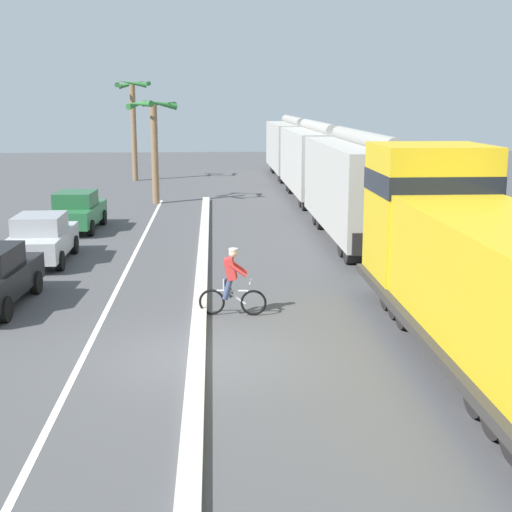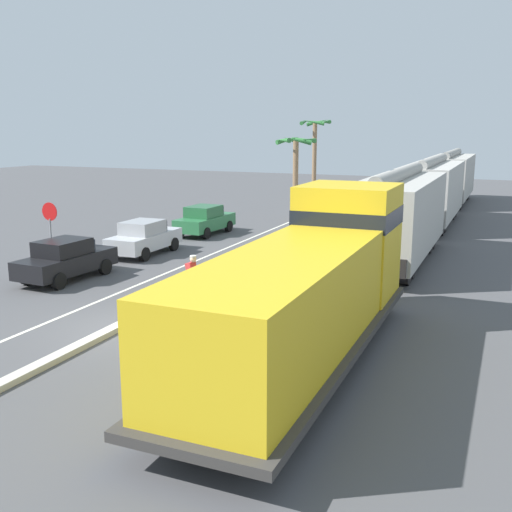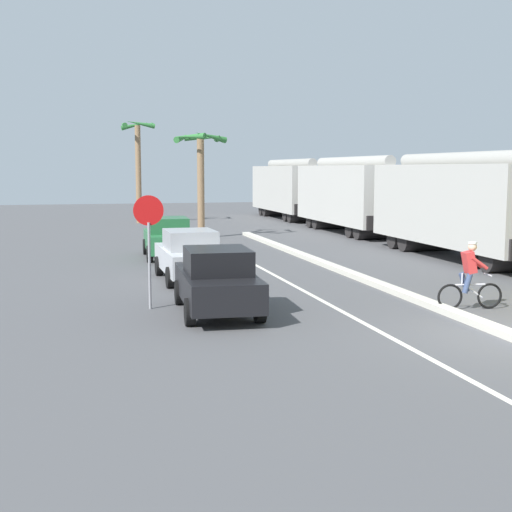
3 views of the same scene
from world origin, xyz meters
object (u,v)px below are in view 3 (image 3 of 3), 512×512
parked_car_silver (190,255)px  palm_tree_far (201,159)px  hopper_car_lead (462,206)px  cyclist (470,277)px  hopper_car_trailing (290,189)px  palm_tree_near (138,151)px  parked_car_black (217,281)px  hopper_car_middle (351,195)px  stop_sign (149,230)px  parked_car_green (168,237)px

parked_car_silver → palm_tree_far: 14.24m
hopper_car_lead → cyclist: 10.67m
hopper_car_trailing → palm_tree_near: (-10.74, -1.65, 2.58)m
hopper_car_lead → parked_car_black: 14.11m
hopper_car_trailing → parked_car_black: size_ratio=2.48×
hopper_car_lead → palm_tree_near: bearing=116.5°
hopper_car_middle → stop_sign: size_ratio=3.68×
palm_tree_near → hopper_car_middle: bearing=-42.8°
stop_sign → hopper_car_trailing: bearing=67.0°
parked_car_silver → palm_tree_near: palm_tree_near is taller
hopper_car_lead → palm_tree_near: (-10.74, 21.55, 2.58)m
stop_sign → palm_tree_far: size_ratio=0.53×
parked_car_black → parked_car_green: 11.25m
parked_car_silver → parked_car_green: (0.06, 5.96, 0.00)m
hopper_car_trailing → parked_car_black: bearing=-109.9°
parked_car_silver → cyclist: size_ratio=2.46×
hopper_car_trailing → cyclist: size_ratio=6.18×
parked_car_black → palm_tree_far: (2.88, 18.88, 3.22)m
hopper_car_lead → palm_tree_near: 24.22m
palm_tree_far → hopper_car_trailing: bearing=55.8°
parked_car_green → palm_tree_far: 8.70m
cyclist → palm_tree_near: size_ratio=0.26×
parked_car_green → hopper_car_lead: bearing=-15.1°
parked_car_black → parked_car_silver: bearing=88.4°
hopper_car_middle → parked_car_green: 14.15m
hopper_car_lead → parked_car_silver: (-11.25, -2.94, -1.26)m
parked_car_green → stop_sign: 10.48m
hopper_car_trailing → stop_sign: bearing=-113.0°
parked_car_silver → parked_car_green: same height
hopper_car_middle → palm_tree_near: size_ratio=1.59×
cyclist → parked_car_black: bearing=170.4°
hopper_car_middle → cyclist: 21.53m
parked_car_black → palm_tree_far: 19.36m
hopper_car_middle → cyclist: bearing=-103.8°
hopper_car_lead → cyclist: (-5.12, -9.28, -1.26)m
hopper_car_trailing → parked_car_silver: bearing=-113.3°
hopper_car_lead → parked_car_black: bearing=-144.2°
cyclist → hopper_car_trailing: bearing=81.0°
parked_car_black → palm_tree_near: bearing=88.7°
parked_car_black → parked_car_green: bearing=88.9°
hopper_car_middle → cyclist: hopper_car_middle is taller
hopper_car_lead → hopper_car_trailing: size_ratio=1.00×
hopper_car_lead → hopper_car_middle: size_ratio=1.00×
hopper_car_middle → palm_tree_far: size_ratio=1.95×
hopper_car_lead → palm_tree_far: (-8.52, 10.66, 1.96)m
parked_car_black → cyclist: bearing=-9.6°
hopper_car_lead → palm_tree_far: 13.79m
parked_car_black → parked_car_green: (0.21, 11.24, 0.00)m
hopper_car_lead → cyclist: bearing=-118.9°
stop_sign → parked_car_silver: bearing=68.5°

